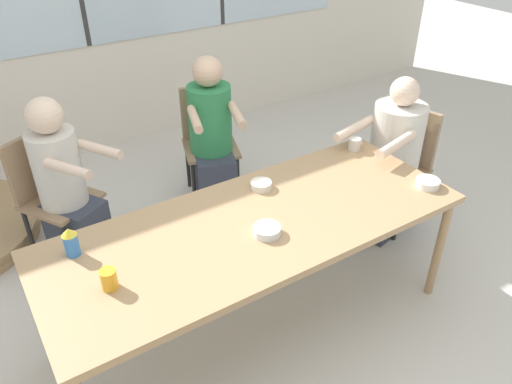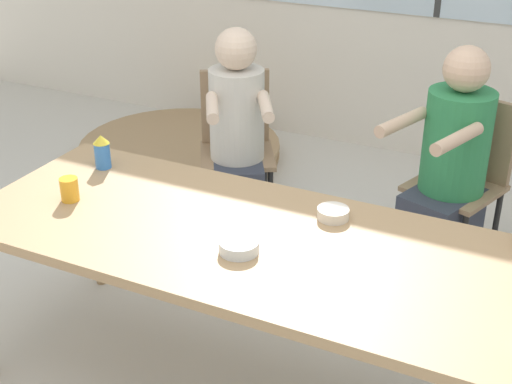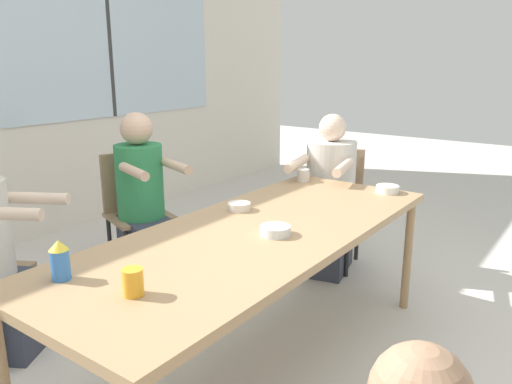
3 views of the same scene
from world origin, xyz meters
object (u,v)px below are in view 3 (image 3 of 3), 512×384
bowl_fruit (387,189)px  person_man_teal_shirt (328,203)px  bowl_cereal (275,230)px  juice_glass (133,282)px  person_woman_green_shirt (143,205)px  chair_for_woman_green_shirt (134,202)px  chair_for_man_teal_shirt (334,196)px  coffee_mug (303,175)px  sippy_cup (60,260)px  bowl_white_shallow (239,206)px

bowl_fruit → person_man_teal_shirt: bearing=60.5°
bowl_cereal → juice_glass: bearing=176.0°
person_woman_green_shirt → person_man_teal_shirt: bearing=150.8°
chair_for_woman_green_shirt → bowl_fruit: (0.51, -1.67, 0.24)m
chair_for_man_teal_shirt → bowl_fruit: 0.79m
person_man_teal_shirt → juice_glass: (-2.08, -0.36, 0.27)m
chair_for_man_teal_shirt → bowl_cereal: (-1.47, -0.46, 0.24)m
chair_for_man_teal_shirt → coffee_mug: 0.58m
chair_for_woman_green_shirt → chair_for_man_teal_shirt: bearing=150.9°
coffee_mug → juice_glass: (-1.72, -0.37, 0.01)m
bowl_cereal → chair_for_man_teal_shirt: bearing=17.2°
chair_for_woman_green_shirt → person_woman_green_shirt: size_ratio=0.74×
chair_for_woman_green_shirt → coffee_mug: chair_for_woman_green_shirt is taller
sippy_cup → bowl_fruit: 1.90m
person_woman_green_shirt → bowl_cereal: 1.47m
chair_for_woman_green_shirt → person_woman_green_shirt: bearing=90.0°
coffee_mug → bowl_fruit: 0.55m
person_woman_green_shirt → juice_glass: bearing=66.4°
sippy_cup → juice_glass: sippy_cup is taller
sippy_cup → bowl_cereal: 0.91m
coffee_mug → bowl_white_shallow: (-0.75, -0.06, -0.02)m
juice_glass → bowl_fruit: (1.77, -0.18, -0.02)m
sippy_cup → bowl_white_shallow: sippy_cup is taller
chair_for_woman_green_shirt → sippy_cup: size_ratio=5.74×
chair_for_woman_green_shirt → person_man_teal_shirt: size_ratio=0.76×
sippy_cup → bowl_cereal: sippy_cup is taller
person_woman_green_shirt → bowl_fruit: size_ratio=8.73×
bowl_fruit → chair_for_woman_green_shirt: bearing=107.1°
juice_glass → bowl_white_shallow: size_ratio=0.78×
person_woman_green_shirt → person_man_teal_shirt: size_ratio=1.02×
chair_for_woman_green_shirt → bowl_fruit: size_ratio=6.46×
chair_for_man_teal_shirt → person_woman_green_shirt: 1.39m
chair_for_woman_green_shirt → bowl_white_shallow: 1.23m
chair_for_woman_green_shirt → person_man_teal_shirt: person_man_teal_shirt is taller
sippy_cup → person_woman_green_shirt: bearing=38.8°
coffee_mug → bowl_fruit: bearing=-85.2°
person_man_teal_shirt → bowl_cereal: (-1.31, -0.42, 0.25)m
bowl_white_shallow → bowl_cereal: size_ratio=0.87×
person_man_teal_shirt → bowl_white_shallow: 1.13m
coffee_mug → bowl_white_shallow: 0.75m
person_man_teal_shirt → sippy_cup: 2.17m
bowl_cereal → chair_for_woman_green_shirt: bearing=72.4°
juice_glass → person_woman_green_shirt: bearing=47.8°
juice_glass → bowl_fruit: juice_glass is taller
chair_for_man_teal_shirt → person_man_teal_shirt: person_man_teal_shirt is taller
chair_for_man_teal_shirt → bowl_white_shallow: size_ratio=7.16×
bowl_white_shallow → bowl_fruit: (0.80, -0.49, 0.00)m
coffee_mug → bowl_white_shallow: size_ratio=0.69×
person_woman_green_shirt → bowl_white_shallow: 1.07m
bowl_fruit → person_woman_green_shirt: bearing=110.5°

